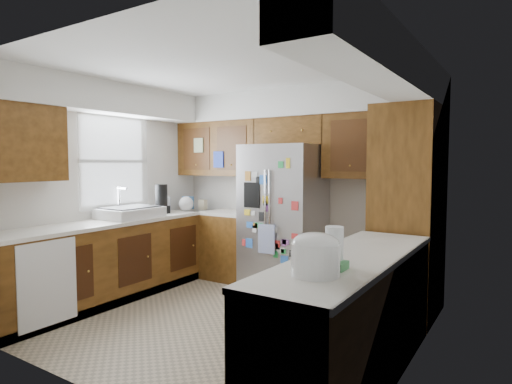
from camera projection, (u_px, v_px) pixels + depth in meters
floor at (225, 319)px, 4.33m from camera, size 3.60×3.60×0.00m
room_shell at (237, 140)px, 4.56m from camera, size 3.64×3.24×2.52m
left_counter_run at (134, 260)px, 5.06m from camera, size 1.36×3.20×0.92m
right_counter_run at (352, 324)px, 3.09m from camera, size 0.63×2.25×0.92m
pantry at (408, 212)px, 4.41m from camera, size 0.60×0.90×2.15m
fridge at (283, 218)px, 5.28m from camera, size 0.90×0.79×1.80m
bridge_cabinet at (293, 132)px, 5.39m from camera, size 0.96×0.34×0.35m
fridge_top_items at (299, 107)px, 5.28m from camera, size 0.84×0.30×0.24m
sink_assembly at (130, 212)px, 5.15m from camera, size 0.52×0.70×0.37m
left_counter_clutter at (174, 202)px, 5.75m from camera, size 0.37×0.88×0.38m
rice_cooker at (315, 253)px, 2.52m from camera, size 0.30×0.29×0.26m
paper_towel at (334, 247)px, 2.73m from camera, size 0.12×0.12×0.26m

